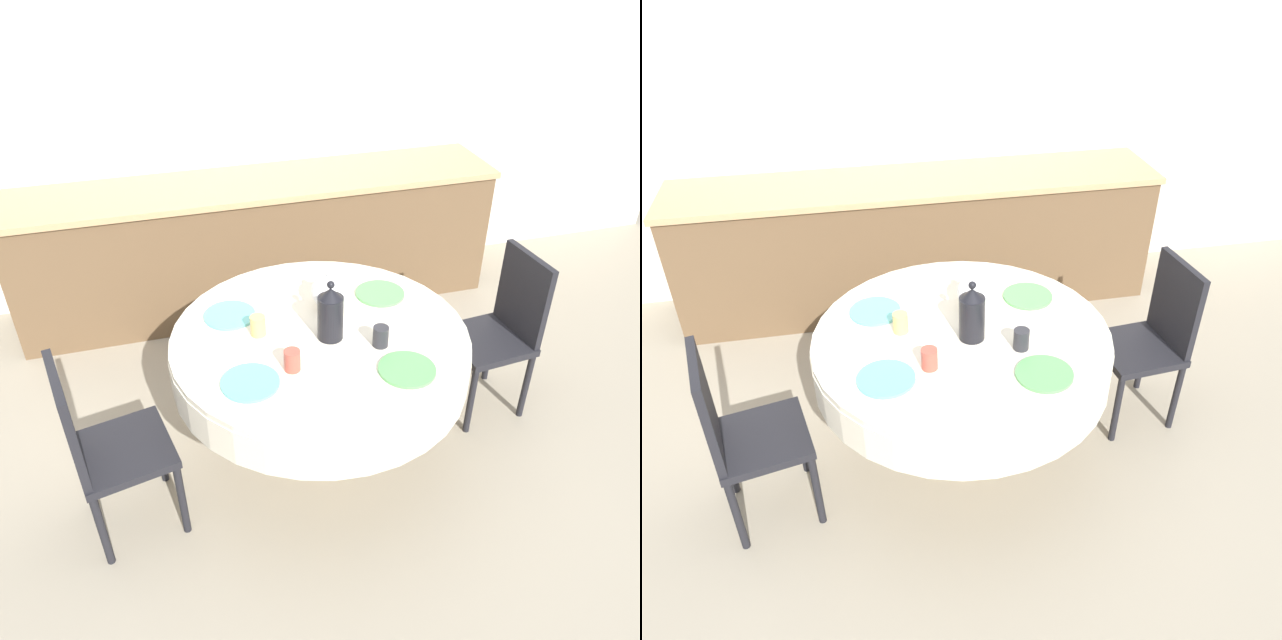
# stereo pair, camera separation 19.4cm
# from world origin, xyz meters

# --- Properties ---
(ground_plane) EXTENTS (12.00, 12.00, 0.00)m
(ground_plane) POSITION_xyz_m (0.00, 0.00, 0.00)
(ground_plane) COLOR #9E937F
(wall_back) EXTENTS (7.00, 0.05, 2.60)m
(wall_back) POSITION_xyz_m (0.00, 1.88, 1.30)
(wall_back) COLOR silver
(wall_back) RESTS_ON ground_plane
(kitchen_counter) EXTENTS (3.24, 0.64, 0.91)m
(kitchen_counter) POSITION_xyz_m (0.00, 1.54, 0.46)
(kitchen_counter) COLOR brown
(kitchen_counter) RESTS_ON ground_plane
(dining_table) EXTENTS (1.42, 1.42, 0.75)m
(dining_table) POSITION_xyz_m (0.00, 0.00, 0.63)
(dining_table) COLOR tan
(dining_table) RESTS_ON ground_plane
(chair_left) EXTENTS (0.43, 0.43, 0.94)m
(chair_left) POSITION_xyz_m (1.05, 0.09, 0.53)
(chair_left) COLOR black
(chair_left) RESTS_ON ground_plane
(chair_right) EXTENTS (0.48, 0.48, 0.94)m
(chair_right) POSITION_xyz_m (-1.03, -0.22, 0.53)
(chair_right) COLOR black
(chair_right) RESTS_ON ground_plane
(plate_near_left) EXTENTS (0.25, 0.25, 0.01)m
(plate_near_left) POSITION_xyz_m (-0.38, -0.27, 0.75)
(plate_near_left) COLOR #60BCB7
(plate_near_left) RESTS_ON dining_table
(cup_near_left) EXTENTS (0.07, 0.07, 0.10)m
(cup_near_left) POSITION_xyz_m (-0.19, -0.22, 0.80)
(cup_near_left) COLOR #CC4C3D
(cup_near_left) RESTS_ON dining_table
(plate_near_right) EXTENTS (0.25, 0.25, 0.01)m
(plate_near_right) POSITION_xyz_m (0.29, -0.37, 0.75)
(plate_near_right) COLOR #5BA85B
(plate_near_right) RESTS_ON dining_table
(cup_near_right) EXTENTS (0.07, 0.07, 0.10)m
(cup_near_right) POSITION_xyz_m (0.24, -0.16, 0.80)
(cup_near_right) COLOR #28282D
(cup_near_right) RESTS_ON dining_table
(plate_far_left) EXTENTS (0.25, 0.25, 0.01)m
(plate_far_left) POSITION_xyz_m (-0.39, 0.26, 0.75)
(plate_far_left) COLOR #60BCB7
(plate_far_left) RESTS_ON dining_table
(cup_far_left) EXTENTS (0.07, 0.07, 0.10)m
(cup_far_left) POSITION_xyz_m (-0.28, 0.08, 0.80)
(cup_far_left) COLOR #DBB766
(cup_far_left) RESTS_ON dining_table
(plate_far_right) EXTENTS (0.25, 0.25, 0.01)m
(plate_far_right) POSITION_xyz_m (0.40, 0.25, 0.75)
(plate_far_right) COLOR #5BA85B
(plate_far_right) RESTS_ON dining_table
(cup_far_right) EXTENTS (0.07, 0.07, 0.10)m
(cup_far_right) POSITION_xyz_m (0.18, 0.23, 0.80)
(cup_far_right) COLOR white
(cup_far_right) RESTS_ON dining_table
(coffee_carafe) EXTENTS (0.12, 0.12, 0.30)m
(coffee_carafe) POSITION_xyz_m (0.04, -0.04, 0.88)
(coffee_carafe) COLOR black
(coffee_carafe) RESTS_ON dining_table
(teapot) EXTENTS (0.23, 0.17, 0.22)m
(teapot) POSITION_xyz_m (0.10, 0.21, 0.84)
(teapot) COLOR white
(teapot) RESTS_ON dining_table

